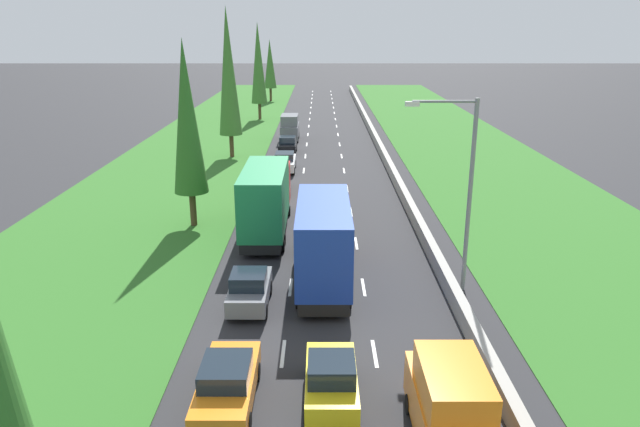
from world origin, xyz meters
TOP-DOWN VIEW (x-y plane):
  - ground_plane at (0.00, 60.00)m, footprint 300.00×300.00m
  - grass_verge_left at (-12.65, 60.00)m, footprint 14.00×140.00m
  - grass_verge_right at (14.35, 60.00)m, footprint 14.00×140.00m
  - median_barrier at (5.70, 60.00)m, footprint 0.44×120.00m
  - lane_markings at (0.00, 60.00)m, footprint 3.64×116.00m
  - orange_sedan_left_lane at (-3.37, 17.83)m, footprint 1.82×4.50m
  - grey_hatchback_left_lane at (-3.46, 25.01)m, footprint 1.74×3.90m
  - yellow_hatchback_centre_lane at (0.03, 17.97)m, footprint 1.74×3.90m
  - green_box_truck_left_lane at (-3.54, 34.84)m, footprint 2.46×9.40m
  - orange_hatchback_left_lane at (-3.56, 44.13)m, footprint 1.74×3.90m
  - blue_box_truck_centre_lane at (-0.18, 27.87)m, footprint 2.46×9.40m
  - orange_van_right_lane at (3.42, 15.77)m, footprint 1.96×4.90m
  - white_sedan_left_lane at (-3.38, 50.92)m, footprint 1.82×4.50m
  - black_hatchback_left_lane at (-3.52, 58.33)m, footprint 1.74×3.90m
  - grey_van_left_lane at (-3.65, 65.39)m, footprint 1.96×4.90m
  - poplar_tree_second at (-8.25, 36.21)m, footprint 2.08×2.08m
  - poplar_tree_third at (-8.78, 56.61)m, footprint 2.15×2.15m
  - poplar_tree_fourth at (-8.45, 80.71)m, footprint 2.12×2.12m
  - poplar_tree_fifth at (-8.63, 101.34)m, footprint 2.05×2.05m
  - street_light_mast at (6.09, 26.76)m, footprint 3.20×0.28m

SIDE VIEW (x-z plane):
  - ground_plane at x=0.00m, z-range 0.00..0.00m
  - lane_markings at x=0.00m, z-range 0.00..0.01m
  - grass_verge_left at x=-12.65m, z-range 0.00..0.04m
  - grass_verge_right at x=14.35m, z-range 0.00..0.04m
  - median_barrier at x=5.70m, z-range 0.00..0.85m
  - orange_sedan_left_lane at x=-3.37m, z-range -0.01..1.63m
  - white_sedan_left_lane at x=-3.38m, z-range -0.01..1.63m
  - grey_hatchback_left_lane at x=-3.46m, z-range -0.02..1.70m
  - yellow_hatchback_centre_lane at x=0.03m, z-range -0.02..1.70m
  - orange_hatchback_left_lane at x=-3.56m, z-range -0.02..1.70m
  - black_hatchback_left_lane at x=-3.52m, z-range -0.02..1.70m
  - orange_van_right_lane at x=3.42m, z-range -0.01..2.81m
  - grey_van_left_lane at x=-3.65m, z-range -0.01..2.81m
  - green_box_truck_left_lane at x=-3.54m, z-range 0.09..4.27m
  - blue_box_truck_centre_lane at x=-0.18m, z-range 0.09..4.27m
  - street_light_mast at x=6.09m, z-range 0.73..9.73m
  - poplar_tree_fifth at x=-8.63m, z-range 1.05..11.11m
  - poplar_tree_second at x=-8.25m, z-range 1.05..12.43m
  - poplar_tree_fourth at x=-8.45m, z-range 1.05..13.69m
  - poplar_tree_third at x=-8.78m, z-range 1.05..14.89m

